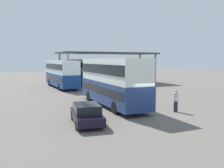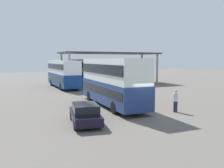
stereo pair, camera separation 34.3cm
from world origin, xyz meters
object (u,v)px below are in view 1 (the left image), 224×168
(double_decker_mid_row, at_px, (79,71))
(pedestrian_waiting, at_px, (176,101))
(double_decker_near_canopy, at_px, (62,73))
(parked_hatchback, at_px, (87,114))
(double_decker_main, at_px, (112,80))

(double_decker_mid_row, height_order, pedestrian_waiting, double_decker_mid_row)
(double_decker_near_canopy, bearing_deg, parked_hatchback, 169.68)
(double_decker_main, distance_m, double_decker_mid_row, 20.07)
(double_decker_main, relative_size, parked_hatchback, 2.45)
(double_decker_mid_row, xyz_separation_m, pedestrian_waiting, (-1.24, -24.39, -1.43))
(double_decker_main, height_order, double_decker_near_canopy, double_decker_main)
(parked_hatchback, bearing_deg, double_decker_mid_row, -6.72)
(double_decker_mid_row, bearing_deg, double_decker_near_canopy, 122.20)
(double_decker_main, bearing_deg, pedestrian_waiting, -140.84)
(parked_hatchback, relative_size, double_decker_mid_row, 0.41)
(double_decker_main, xyz_separation_m, double_decker_mid_row, (4.46, 19.57, -0.03))
(double_decker_near_canopy, bearing_deg, pedestrian_waiting, -169.34)
(double_decker_main, xyz_separation_m, double_decker_near_canopy, (0.27, 16.11, -0.13))
(parked_hatchback, xyz_separation_m, double_decker_near_canopy, (4.78, 20.78, 1.57))
(double_decker_near_canopy, bearing_deg, double_decker_mid_row, -47.82)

